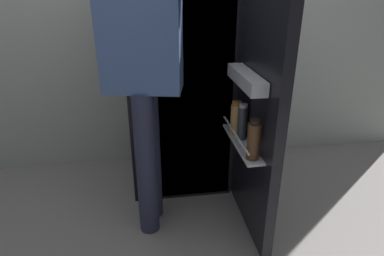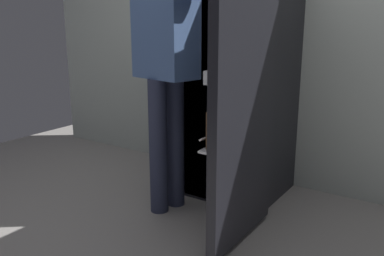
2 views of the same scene
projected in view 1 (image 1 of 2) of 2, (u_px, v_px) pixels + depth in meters
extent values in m
plane|color=gray|center=(189.00, 219.00, 2.14)|extent=(5.30, 5.30, 0.00)
cube|color=beige|center=(171.00, 9.00, 2.48)|extent=(4.40, 0.10, 2.49)
cube|color=black|center=(177.00, 75.00, 2.32)|extent=(0.69, 0.63, 1.65)
cube|color=white|center=(182.00, 88.00, 2.03)|extent=(0.65, 0.01, 1.61)
cube|color=white|center=(182.00, 96.00, 2.10)|extent=(0.61, 0.09, 0.01)
cube|color=black|center=(258.00, 102.00, 1.78)|extent=(0.06, 0.67, 1.60)
cube|color=white|center=(242.00, 143.00, 1.86)|extent=(0.10, 0.53, 0.01)
cylinder|color=silver|center=(235.00, 133.00, 1.83)|extent=(0.01, 0.51, 0.01)
cube|color=white|center=(246.00, 79.00, 1.71)|extent=(0.09, 0.45, 0.07)
cylinder|color=tan|center=(236.00, 120.00, 1.93)|extent=(0.07, 0.07, 0.18)
cylinder|color=#996623|center=(237.00, 103.00, 1.89)|extent=(0.06, 0.06, 0.02)
cylinder|color=brown|center=(253.00, 142.00, 1.64)|extent=(0.07, 0.07, 0.19)
cylinder|color=black|center=(255.00, 122.00, 1.60)|extent=(0.05, 0.05, 0.02)
cylinder|color=#333842|center=(242.00, 123.00, 1.86)|extent=(0.05, 0.05, 0.19)
cylinder|color=silver|center=(243.00, 106.00, 1.82)|extent=(0.05, 0.05, 0.02)
cylinder|color=#2D334C|center=(151.00, 155.00, 2.02)|extent=(0.12, 0.12, 0.89)
cylinder|color=#2D334C|center=(146.00, 167.00, 1.88)|extent=(0.12, 0.12, 0.89)
cube|color=#4C6BA3|center=(141.00, 30.00, 1.65)|extent=(0.45, 0.30, 0.63)
cylinder|color=#4C6BA3|center=(148.00, 30.00, 1.84)|extent=(0.08, 0.08, 0.59)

